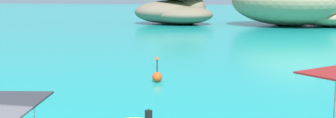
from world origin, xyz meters
TOP-DOWN VIEW (x-y plane):
  - islet_large at (8.82, 63.80)m, footprint 25.83×22.97m
  - islet_small at (-9.97, 63.20)m, footprint 17.82×17.03m
  - channel_buoy at (-1.36, 15.78)m, footprint 0.56×0.56m

SIDE VIEW (x-z plane):
  - channel_buoy at x=-1.36m, z-range -0.40..1.08m
  - islet_small at x=-9.97m, z-range -0.51..4.60m
  - islet_large at x=8.82m, z-range -0.58..7.21m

